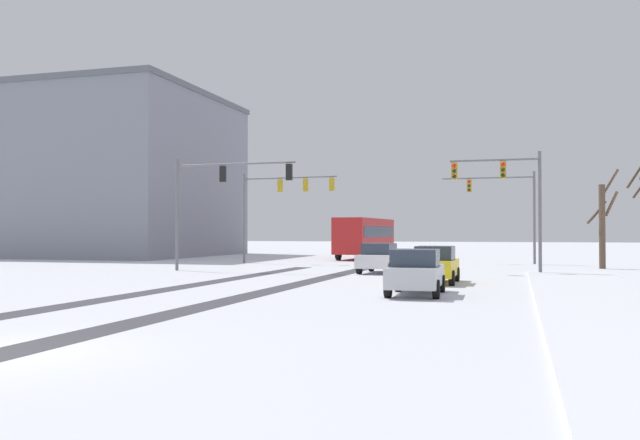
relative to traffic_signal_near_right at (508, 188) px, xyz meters
The scene contains 13 objects.
wheel_track_left_lane 18.34m from the traffic_signal_near_right, 135.09° to the right, with size 1.11×32.02×0.01m, color #424247.
wheel_track_right_lane 15.84m from the traffic_signal_near_right, 124.27° to the right, with size 1.09×32.02×0.01m, color #424247.
sidewalk_kerb_right 15.01m from the traffic_signal_near_right, 77.90° to the right, with size 4.00×32.02×0.12m, color white.
traffic_signal_near_right is the anchor object (origin of this frame).
traffic_signal_far_right 12.01m from the traffic_signal_near_right, 90.88° to the left, with size 6.44×0.38×6.50m.
traffic_signal_near_left 16.12m from the traffic_signal_near_right, behind, with size 7.42×0.46×6.50m.
traffic_signal_far_left 17.60m from the traffic_signal_near_right, 153.39° to the left, with size 7.16×0.60×6.50m.
car_white_lead 7.82m from the traffic_signal_near_right, behind, with size 1.98×4.18×1.62m.
car_yellow_cab_second 9.00m from the traffic_signal_near_right, 111.40° to the right, with size 1.85×4.11×1.62m.
car_silver_third 14.20m from the traffic_signal_near_right, 102.67° to the right, with size 1.95×4.16×1.62m.
bus_oncoming 22.18m from the traffic_signal_near_right, 122.82° to the left, with size 3.03×11.10×3.38m.
bare_tree_sidewalk_far 9.08m from the traffic_signal_near_right, 52.20° to the left, with size 1.90×1.40×6.07m.
office_building_far_left_block 43.26m from the traffic_signal_near_right, 154.28° to the left, with size 24.15×20.19×15.21m.
Camera 1 is at (8.95, -9.92, 2.21)m, focal length 37.57 mm.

